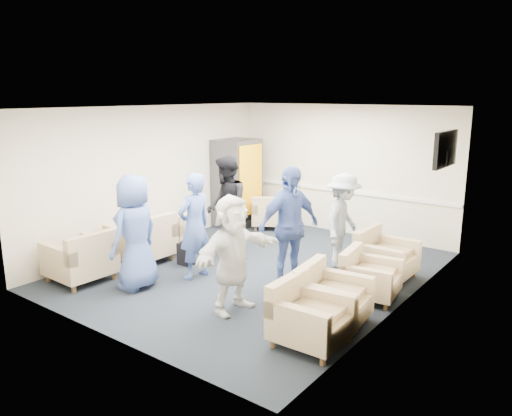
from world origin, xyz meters
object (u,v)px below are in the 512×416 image
Objects in this scene: armchair_left_near at (82,260)px; armchair_right_far at (383,258)px; person_front_right at (233,254)px; armchair_left_mid at (144,242)px; vending_machine at (237,183)px; armchair_right_midfar at (367,278)px; armchair_corner at (271,214)px; person_front_left at (135,232)px; person_mid_right at (289,226)px; armchair_right_midnear at (329,300)px; person_back_right at (343,221)px; armchair_left_far at (178,232)px; person_back_left at (226,207)px; armchair_right_near at (308,318)px; person_mid_left at (195,226)px.

armchair_right_far is at bearing 130.45° from armchair_left_near.
armchair_left_near is 2.70m from person_front_right.
armchair_left_mid is 3.01m from vending_machine.
vending_machine reaches higher than armchair_right_midfar.
person_front_left is (0.38, -4.08, 0.56)m from armchair_corner.
armchair_left_near is 0.48× the size of person_mid_right.
vending_machine is 3.96m from person_front_left.
armchair_right_far is 0.43× the size of vending_machine.
armchair_left_mid is 0.51× the size of person_mid_right.
person_mid_right is at bearing 95.80° from armchair_corner.
armchair_right_midfar is at bearing 104.81° from armchair_left_mid.
armchair_right_midnear reaches higher than armchair_right_midfar.
armchair_right_midfar is 0.53× the size of person_back_right.
armchair_corner is at bearing 156.11° from armchair_left_far.
person_back_left is 2.09m from person_back_right.
armchair_left_mid reaches higher than armchair_left_far.
vending_machine is 1.19× the size of person_front_right.
person_back_left is at bearing 77.05° from armchair_right_midfar.
armchair_corner is 0.57× the size of vending_machine.
armchair_right_near is (3.86, -0.81, -0.04)m from armchair_left_mid.
person_back_right is 1.00× the size of person_front_right.
vending_machine is at bearing 45.69° from armchair_right_midnear.
armchair_right_midfar is 0.92m from armchair_right_far.
person_front_left reaches higher than armchair_left_far.
person_front_left is at bearing 135.35° from person_back_right.
vending_machine reaches higher than armchair_right_near.
armchair_right_midnear reaches higher than armchair_left_far.
armchair_right_near is 0.97× the size of armchair_right_midfar.
armchair_left_far is 1.05× the size of armchair_right_far.
armchair_left_far is 0.46× the size of vending_machine.
person_back_right is at bearing 137.81° from armchair_left_near.
armchair_left_mid is at bearing -83.53° from person_back_left.
person_mid_left is (1.26, -0.01, 0.49)m from armchair_left_mid.
person_mid_right reaches higher than armchair_left_near.
armchair_left_mid is 0.59× the size of person_front_right.
armchair_right_near is 0.75× the size of armchair_corner.
armchair_left_mid is 2.66m from person_front_right.
armchair_left_mid is 4.11m from armchair_right_far.
armchair_right_near is 1.98m from person_mid_right.
armchair_left_near is 4.30m from person_back_right.
vending_machine is at bearing -13.31° from armchair_corner.
armchair_right_midfar is 0.46× the size of person_mid_right.
person_back_right reaches higher than armchair_corner.
person_mid_left is 0.91× the size of person_mid_right.
vending_machine is (-0.22, 4.15, 0.62)m from armchair_left_near.
armchair_left_mid is at bearing 179.73° from armchair_left_near.
person_back_left is at bearing 169.95° from person_front_left.
person_mid_right is at bearing 105.25° from armchair_left_mid.
armchair_left_near is 0.56× the size of person_back_right.
person_front_right is at bearing 102.05° from armchair_right_midnear.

